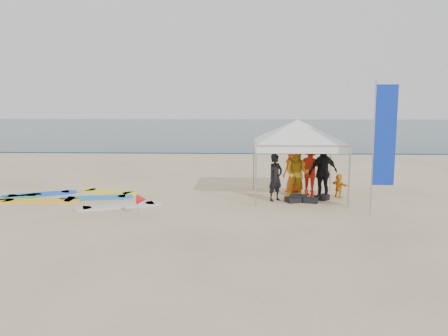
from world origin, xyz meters
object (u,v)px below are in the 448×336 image
person_yellow (297,173)px  feather_flag (384,137)px  person_black_b (323,172)px  person_seated (339,186)px  surfboard_spread (70,198)px  person_orange_b (294,168)px  person_black_a (275,177)px  marker_pennant (142,199)px  person_orange_a (311,168)px  canopy_tent (298,120)px

person_yellow → feather_flag: bearing=-23.0°
person_black_b → person_seated: 0.88m
person_yellow → surfboard_spread: (-7.77, -0.57, -0.84)m
person_yellow → person_seated: bearing=30.3°
person_yellow → person_orange_b: person_orange_b is taller
person_black_a → person_yellow: bearing=-8.4°
person_black_a → marker_pennant: bearing=169.4°
surfboard_spread → feather_flag: bearing=-10.0°
person_seated → surfboard_spread: 9.29m
person_black_b → feather_flag: size_ratio=0.48×
feather_flag → marker_pennant: size_ratio=6.07×
person_orange_b → surfboard_spread: (-7.80, -1.59, -0.88)m
person_orange_a → surfboard_spread: 8.43m
person_yellow → person_black_b: person_black_b is taller
person_black_a → canopy_tent: (0.77, 0.56, 1.90)m
person_black_a → person_orange_a: size_ratio=0.82×
person_orange_b → marker_pennant: size_ratio=2.87×
person_black_a → person_yellow: 0.92m
person_yellow → person_seated: 1.56m
person_black_a → surfboard_spread: (-7.00, -0.09, -0.76)m
person_black_a → person_yellow: (0.78, 0.49, 0.08)m
person_yellow → person_seated: (1.48, 0.16, -0.46)m
marker_pennant → person_yellow: bearing=30.2°
person_seated → canopy_tent: 2.72m
feather_flag → canopy_tent: bearing=131.9°
marker_pennant → person_black_a: bearing=29.8°
person_orange_a → person_black_b: bearing=141.9°
person_orange_a → person_orange_b: bearing=-18.7°
person_black_b → marker_pennant: bearing=1.1°
person_orange_a → surfboard_spread: person_orange_a is taller
canopy_tent → person_yellow: bearing=-86.9°
person_black_b → marker_pennant: size_ratio=2.93×
person_orange_b → person_seated: person_orange_b is taller
feather_flag → marker_pennant: 7.17m
person_yellow → feather_flag: feather_flag is taller
person_yellow → person_orange_a: 0.73m
person_black_a → person_orange_a: person_orange_a is taller
person_black_b → person_seated: bearing=-174.5°
canopy_tent → marker_pennant: size_ratio=6.43×
marker_pennant → feather_flag: bearing=3.7°
person_yellow → canopy_tent: canopy_tent is taller
person_black_b → person_orange_b: 1.46m
person_seated → feather_flag: feather_flag is taller
marker_pennant → surfboard_spread: bearing=143.6°
canopy_tent → surfboard_spread: (-7.77, -0.65, -2.66)m
canopy_tent → surfboard_spread: canopy_tent is taller
marker_pennant → person_orange_a: bearing=31.6°
person_seated → marker_pennant: size_ratio=1.31×
person_yellow → person_orange_a: bearing=66.8°
person_seated → canopy_tent: size_ratio=0.20×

